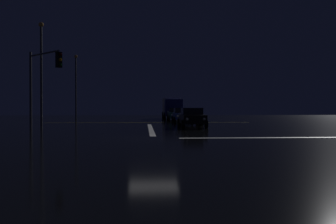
# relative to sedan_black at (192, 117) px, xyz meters

# --- Properties ---
(ground) EXTENTS (120.00, 120.00, 0.10)m
(ground) POSITION_rel_sedan_black_xyz_m (-3.40, -10.57, -0.85)
(ground) COLOR black
(stop_line_north) EXTENTS (0.35, 14.65, 0.01)m
(stop_line_north) POSITION_rel_sedan_black_xyz_m (-3.40, -2.03, -0.80)
(stop_line_north) COLOR white
(stop_line_north) RESTS_ON ground
(centre_line_ns) EXTENTS (22.00, 0.15, 0.01)m
(centre_line_ns) POSITION_rel_sedan_black_xyz_m (-3.40, 9.57, -0.80)
(centre_line_ns) COLOR yellow
(centre_line_ns) RESTS_ON ground
(crosswalk_bar_east) EXTENTS (14.65, 0.40, 0.01)m
(crosswalk_bar_east) POSITION_rel_sedan_black_xyz_m (5.24, -10.57, -0.80)
(crosswalk_bar_east) COLOR white
(crosswalk_bar_east) RESTS_ON ground
(sedan_black) EXTENTS (2.02, 4.33, 1.57)m
(sedan_black) POSITION_rel_sedan_black_xyz_m (0.00, 0.00, 0.00)
(sedan_black) COLOR black
(sedan_black) RESTS_ON ground
(sedan_gray) EXTENTS (2.02, 4.33, 1.57)m
(sedan_gray) POSITION_rel_sedan_black_xyz_m (0.55, 5.25, 0.00)
(sedan_gray) COLOR slate
(sedan_gray) RESTS_ON ground
(sedan_blue) EXTENTS (2.02, 4.33, 1.57)m
(sedan_blue) POSITION_rel_sedan_black_xyz_m (0.27, 10.47, 0.00)
(sedan_blue) COLOR navy
(sedan_blue) RESTS_ON ground
(sedan_green) EXTENTS (2.02, 4.33, 1.57)m
(sedan_green) POSITION_rel_sedan_black_xyz_m (0.10, 16.55, 0.00)
(sedan_green) COLOR #14512D
(sedan_green) RESTS_ON ground
(box_truck) EXTENTS (2.68, 8.28, 3.08)m
(box_truck) POSITION_rel_sedan_black_xyz_m (0.20, 23.97, 0.91)
(box_truck) COLOR navy
(box_truck) RESTS_ON ground
(traffic_signal_nw) EXTENTS (3.03, 3.03, 5.73)m
(traffic_signal_nw) POSITION_rel_sedan_black_xyz_m (-11.13, -2.84, 3.15)
(traffic_signal_nw) COLOR #4C4C51
(traffic_signal_nw) RESTS_ON ground
(streetlamp_left_far) EXTENTS (0.44, 0.44, 8.69)m
(streetlamp_left_far) POSITION_rel_sedan_black_xyz_m (-13.04, 19.57, 4.23)
(streetlamp_left_far) COLOR #424247
(streetlamp_left_far) RESTS_ON ground
(streetlamp_left_near) EXTENTS (0.44, 0.44, 9.20)m
(streetlamp_left_near) POSITION_rel_sedan_black_xyz_m (-13.04, 3.57, 4.49)
(streetlamp_left_near) COLOR #424247
(streetlamp_left_near) RESTS_ON ground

